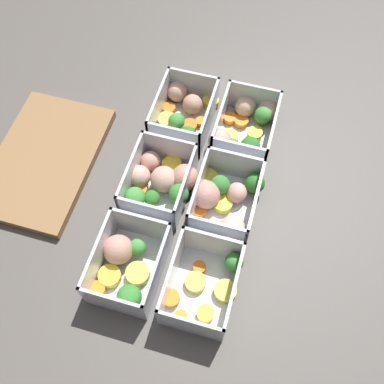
% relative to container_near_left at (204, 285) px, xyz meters
% --- Properties ---
extents(ground_plane, '(4.00, 4.00, 0.00)m').
position_rel_container_near_left_xyz_m(ground_plane, '(0.16, 0.06, -0.03)').
color(ground_plane, '#56514C').
extents(container_near_left, '(0.14, 0.12, 0.07)m').
position_rel_container_near_left_xyz_m(container_near_left, '(0.00, 0.00, 0.00)').
color(container_near_left, silver).
rests_on(container_near_left, ground_plane).
extents(container_near_center, '(0.15, 0.13, 0.07)m').
position_rel_container_near_left_xyz_m(container_near_center, '(0.15, 0.01, 0.00)').
color(container_near_center, silver).
rests_on(container_near_center, ground_plane).
extents(container_near_right, '(0.16, 0.12, 0.07)m').
position_rel_container_near_left_xyz_m(container_near_right, '(0.32, 0.01, 0.00)').
color(container_near_right, silver).
rests_on(container_near_right, ground_plane).
extents(container_far_left, '(0.14, 0.11, 0.07)m').
position_rel_container_near_left_xyz_m(container_far_left, '(-0.00, 0.13, 0.00)').
color(container_far_left, silver).
rests_on(container_far_left, ground_plane).
extents(container_far_center, '(0.15, 0.14, 0.07)m').
position_rel_container_near_left_xyz_m(container_far_center, '(0.16, 0.12, 0.00)').
color(container_far_center, silver).
rests_on(container_far_center, ground_plane).
extents(container_far_right, '(0.16, 0.12, 0.07)m').
position_rel_container_near_left_xyz_m(container_far_right, '(0.32, 0.13, 0.00)').
color(container_far_right, silver).
rests_on(container_far_right, ground_plane).
extents(cutting_board, '(0.28, 0.18, 0.02)m').
position_rel_container_near_left_xyz_m(cutting_board, '(0.16, 0.35, -0.02)').
color(cutting_board, olive).
rests_on(cutting_board, ground_plane).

